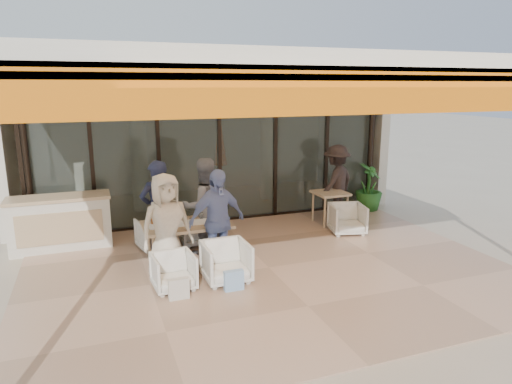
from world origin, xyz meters
TOP-DOWN VIEW (x-y plane):
  - ground at (0.00, 0.00)m, footprint 70.00×70.00m
  - terrace_floor at (0.00, 0.00)m, footprint 8.00×6.00m
  - terrace_structure at (0.00, -0.26)m, footprint 8.00×6.00m
  - glass_storefront at (0.00, 3.00)m, footprint 8.08×0.10m
  - interior_block at (0.01, 5.31)m, footprint 9.05×3.62m
  - host_counter at (-3.35, 2.30)m, footprint 1.85×0.65m
  - dining_table at (-1.25, 0.72)m, footprint 1.50×0.90m
  - chair_far_left at (-1.67, 1.66)m, footprint 0.75×0.72m
  - chair_far_right at (-0.83, 1.66)m, footprint 0.73×0.68m
  - chair_near_left at (-1.67, -0.24)m, footprint 0.65×0.62m
  - chair_near_right at (-0.83, -0.24)m, footprint 0.71×0.67m
  - diner_navy at (-1.67, 1.16)m, footprint 0.75×0.59m
  - diner_grey at (-0.83, 1.16)m, footprint 0.95×0.78m
  - diner_cream at (-1.67, 0.26)m, footprint 0.94×0.71m
  - diner_periwinkle at (-0.83, 0.26)m, footprint 1.10×0.67m
  - tote_bag_cream at (-1.67, -0.64)m, footprint 0.30×0.10m
  - tote_bag_blue at (-0.83, -0.64)m, footprint 0.30×0.10m
  - side_table at (2.26, 1.95)m, footprint 0.70×0.70m
  - side_chair at (2.26, 1.20)m, footprint 0.82×0.79m
  - standing_woman at (2.61, 2.31)m, footprint 1.30×1.13m
  - potted_palm at (3.73, 2.63)m, footprint 0.94×0.94m

SIDE VIEW (x-z plane):
  - ground at x=0.00m, z-range 0.00..0.00m
  - terrace_floor at x=0.00m, z-range 0.00..0.01m
  - tote_bag_cream at x=-1.67m, z-range 0.00..0.34m
  - tote_bag_blue at x=-0.83m, z-range 0.00..0.34m
  - chair_near_left at x=-1.67m, z-range 0.00..0.63m
  - chair_far_left at x=-1.67m, z-range 0.00..0.66m
  - side_chair at x=2.26m, z-range 0.00..0.71m
  - chair_near_right at x=-0.83m, z-range 0.00..0.72m
  - chair_far_right at x=-0.83m, z-range 0.00..0.73m
  - host_counter at x=-3.35m, z-range 0.01..1.05m
  - potted_palm at x=3.73m, z-range 0.00..1.19m
  - side_table at x=2.26m, z-range 0.27..1.01m
  - dining_table at x=-1.25m, z-range 0.22..1.15m
  - diner_cream at x=-1.67m, z-range 0.00..1.73m
  - diner_periwinkle at x=-0.83m, z-range 0.00..1.75m
  - standing_woman at x=2.61m, z-range 0.00..1.75m
  - diner_grey at x=-0.83m, z-range 0.00..1.80m
  - diner_navy at x=-1.67m, z-range 0.00..1.80m
  - glass_storefront at x=0.00m, z-range 0.00..3.20m
  - interior_block at x=0.01m, z-range 0.47..3.99m
  - terrace_structure at x=0.00m, z-range 1.55..4.95m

